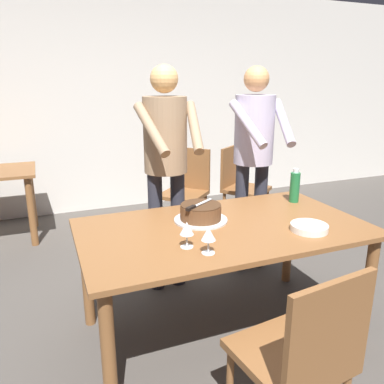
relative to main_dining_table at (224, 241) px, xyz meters
The scene contains 14 objects.
ground_plane 0.65m from the main_dining_table, ahead, with size 14.00×14.00×0.00m, color #4C4742.
back_wall 3.01m from the main_dining_table, 90.00° to the left, with size 10.00×0.12×2.70m, color silver.
main_dining_table is the anchor object (origin of this frame).
cake_on_platter 0.22m from the main_dining_table, 124.41° to the left, with size 0.34×0.34×0.11m.
cake_knife 0.28m from the main_dining_table, 147.20° to the left, with size 0.24×0.17×0.02m.
plate_stack 0.52m from the main_dining_table, 29.98° to the right, with size 0.22×0.22×0.04m.
wine_glass_near 0.45m from the main_dining_table, 128.05° to the right, with size 0.08×0.08×0.14m.
wine_glass_far 0.43m from the main_dining_table, 147.87° to the right, with size 0.08×0.08×0.14m.
water_bottle 0.77m from the main_dining_table, 19.96° to the left, with size 0.07×0.07×0.25m.
person_cutting_cake 0.83m from the main_dining_table, 101.28° to the left, with size 0.47×0.55×1.72m.
person_standing_beside 1.05m from the main_dining_table, 49.47° to the left, with size 0.47×0.56×1.72m.
chair_near_side 0.88m from the main_dining_table, 93.50° to the right, with size 0.49×0.49×0.90m.
background_chair_0 1.84m from the main_dining_table, 76.41° to the left, with size 0.62×0.62×0.90m.
background_chair_1 2.02m from the main_dining_table, 58.30° to the left, with size 0.62×0.62×0.90m.
Camera 1 is at (-0.99, -1.97, 1.61)m, focal length 35.89 mm.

